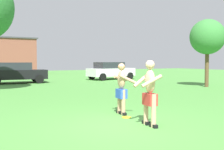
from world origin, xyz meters
TOP-DOWN VIEW (x-y plane):
  - ground_plane at (0.00, 0.00)m, footprint 80.00×80.00m
  - player_with_cap at (0.86, 1.31)m, footprint 0.61×0.72m
  - player_in_red at (0.67, -0.39)m, footprint 0.61×0.65m
  - frisbee at (0.72, 0.79)m, footprint 0.29×0.29m
  - car_black_near_post at (0.26, 15.47)m, footprint 4.42×2.29m
  - car_white_mid_lot at (8.56, 15.61)m, footprint 4.45×2.36m
  - tree_right_field at (10.53, 6.32)m, footprint 2.26×2.26m

SIDE VIEW (x-z plane):
  - ground_plane at x=0.00m, z-range 0.00..0.00m
  - frisbee at x=0.72m, z-range 0.00..0.03m
  - car_black_near_post at x=0.26m, z-range 0.03..1.61m
  - car_white_mid_lot at x=8.56m, z-range 0.03..1.61m
  - player_with_cap at x=0.86m, z-range 0.07..1.72m
  - player_in_red at x=0.67m, z-range 0.06..1.78m
  - tree_right_field at x=10.53m, z-range 1.04..5.44m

